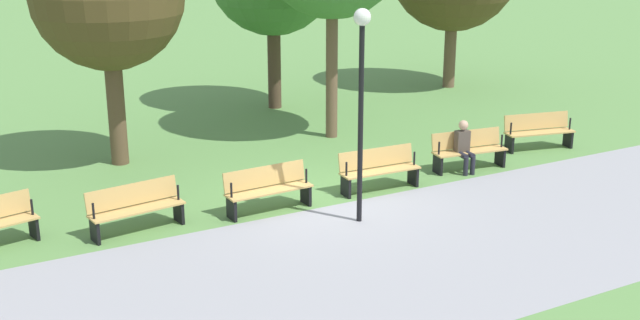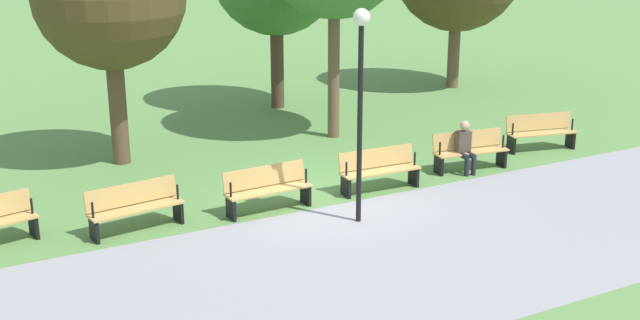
{
  "view_description": "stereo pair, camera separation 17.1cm",
  "coord_description": "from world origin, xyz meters",
  "px_view_note": "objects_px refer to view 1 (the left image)",
  "views": [
    {
      "loc": [
        7.51,
        13.41,
        5.72
      ],
      "look_at": [
        -0.0,
        -0.33,
        0.8
      ],
      "focal_mm": 44.49,
      "sensor_mm": 36.0,
      "label": 1
    },
    {
      "loc": [
        7.36,
        13.49,
        5.72
      ],
      "look_at": [
        -0.0,
        -0.33,
        0.8
      ],
      "focal_mm": 44.49,
      "sensor_mm": 36.0,
      "label": 2
    }
  ],
  "objects_px": {
    "bench_2": "(379,169)",
    "bench_0": "(538,131)",
    "bench_1": "(468,149)",
    "bench_4": "(136,207)",
    "person_seated": "(464,145)",
    "lamp_post": "(361,77)",
    "bench_3": "(268,188)"
  },
  "relations": [
    {
      "from": "bench_2",
      "to": "bench_3",
      "type": "bearing_deg",
      "value": 2.47
    },
    {
      "from": "bench_0",
      "to": "bench_4",
      "type": "height_order",
      "value": "same"
    },
    {
      "from": "bench_4",
      "to": "person_seated",
      "type": "xyz_separation_m",
      "value": [
        -7.59,
        0.11,
        0.16
      ]
    },
    {
      "from": "bench_2",
      "to": "bench_0",
      "type": "bearing_deg",
      "value": -170.15
    },
    {
      "from": "bench_3",
      "to": "bench_4",
      "type": "bearing_deg",
      "value": -7.39
    },
    {
      "from": "bench_2",
      "to": "bench_4",
      "type": "relative_size",
      "value": 0.99
    },
    {
      "from": "bench_2",
      "to": "person_seated",
      "type": "height_order",
      "value": "person_seated"
    },
    {
      "from": "bench_0",
      "to": "bench_1",
      "type": "distance_m",
      "value": 2.61
    },
    {
      "from": "bench_0",
      "to": "bench_2",
      "type": "xyz_separation_m",
      "value": [
        5.18,
        0.67,
        0.0
      ]
    },
    {
      "from": "bench_1",
      "to": "bench_3",
      "type": "distance_m",
      "value": 5.22
    },
    {
      "from": "person_seated",
      "to": "lamp_post",
      "type": "bearing_deg",
      "value": 29.0
    },
    {
      "from": "bench_1",
      "to": "bench_0",
      "type": "bearing_deg",
      "value": -162.75
    },
    {
      "from": "lamp_post",
      "to": "bench_4",
      "type": "bearing_deg",
      "value": -21.88
    },
    {
      "from": "bench_4",
      "to": "person_seated",
      "type": "distance_m",
      "value": 7.6
    },
    {
      "from": "bench_0",
      "to": "bench_2",
      "type": "height_order",
      "value": "same"
    },
    {
      "from": "bench_4",
      "to": "bench_0",
      "type": "bearing_deg",
      "value": 175.05
    },
    {
      "from": "bench_3",
      "to": "bench_2",
      "type": "bearing_deg",
      "value": 177.53
    },
    {
      "from": "bench_4",
      "to": "lamp_post",
      "type": "bearing_deg",
      "value": 150.71
    },
    {
      "from": "bench_1",
      "to": "bench_4",
      "type": "xyz_separation_m",
      "value": [
        7.82,
        0.0,
        0.0
      ]
    },
    {
      "from": "bench_2",
      "to": "person_seated",
      "type": "bearing_deg",
      "value": -174.88
    },
    {
      "from": "bench_2",
      "to": "person_seated",
      "type": "distance_m",
      "value": 2.38
    },
    {
      "from": "bench_0",
      "to": "bench_3",
      "type": "relative_size",
      "value": 1.02
    },
    {
      "from": "bench_1",
      "to": "lamp_post",
      "type": "xyz_separation_m",
      "value": [
        3.91,
        1.57,
        2.36
      ]
    },
    {
      "from": "bench_0",
      "to": "bench_2",
      "type": "relative_size",
      "value": 1.02
    },
    {
      "from": "bench_0",
      "to": "bench_3",
      "type": "height_order",
      "value": "same"
    },
    {
      "from": "bench_0",
      "to": "person_seated",
      "type": "bearing_deg",
      "value": 23.66
    },
    {
      "from": "bench_1",
      "to": "lamp_post",
      "type": "relative_size",
      "value": 0.45
    },
    {
      "from": "bench_0",
      "to": "bench_4",
      "type": "distance_m",
      "value": 10.41
    },
    {
      "from": "bench_0",
      "to": "lamp_post",
      "type": "bearing_deg",
      "value": 29.63
    },
    {
      "from": "bench_4",
      "to": "lamp_post",
      "type": "xyz_separation_m",
      "value": [
        -3.91,
        1.57,
        2.36
      ]
    },
    {
      "from": "bench_1",
      "to": "person_seated",
      "type": "bearing_deg",
      "value": 33.79
    },
    {
      "from": "bench_0",
      "to": "bench_3",
      "type": "bearing_deg",
      "value": 17.27
    }
  ]
}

